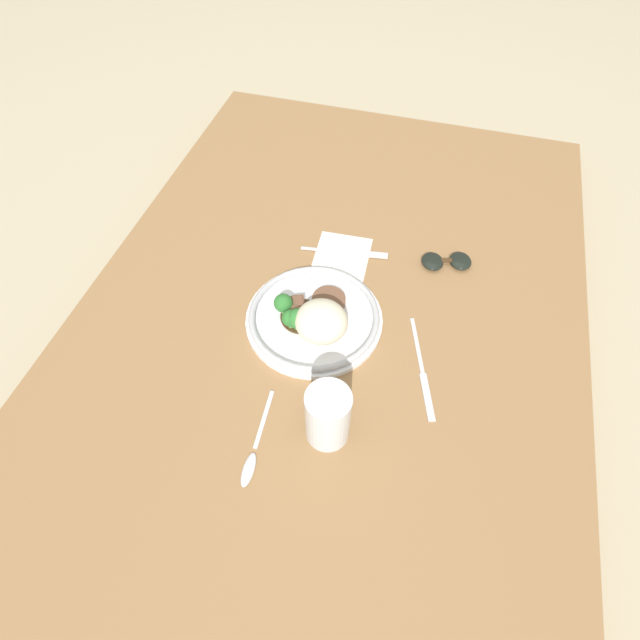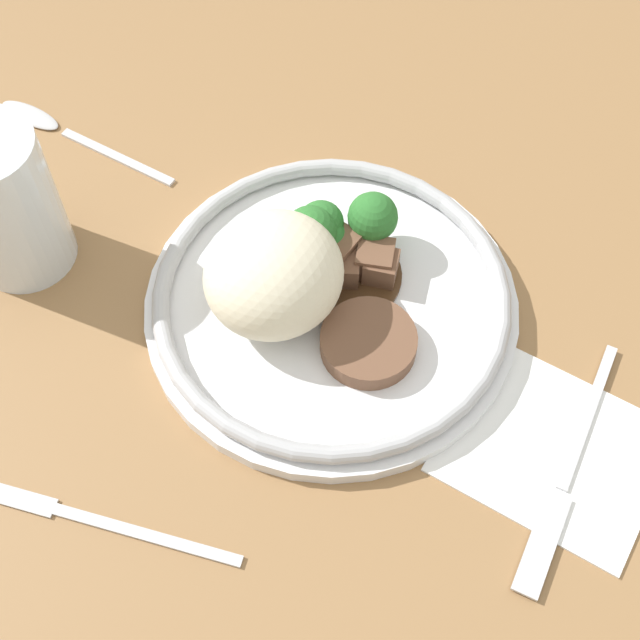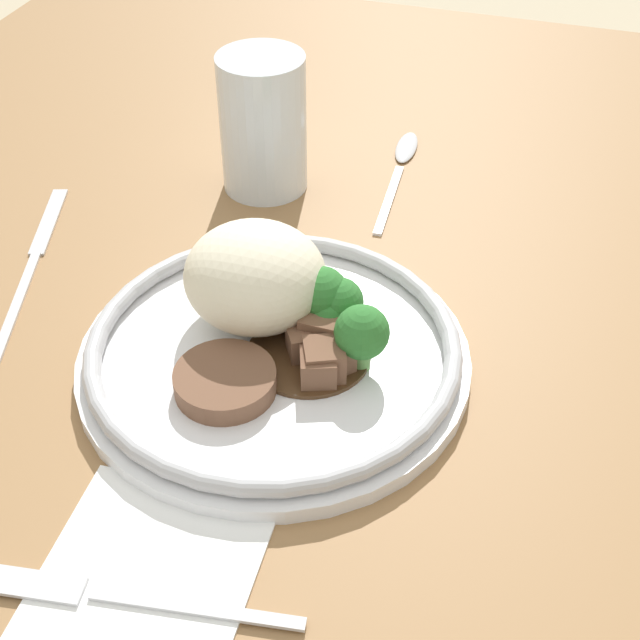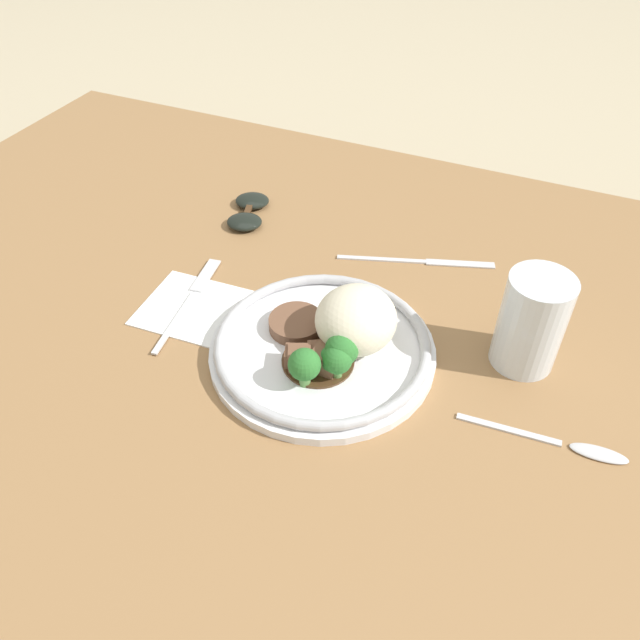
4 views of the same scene
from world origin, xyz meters
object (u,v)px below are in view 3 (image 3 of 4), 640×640
Objects in this scene: plate at (272,331)px; spoon at (402,159)px; fork at (94,594)px; knife at (34,259)px; juice_glass at (263,131)px.

spoon is (0.27, -0.02, -0.02)m from plate.
fork reaches higher than knife.
knife is at bearing 130.66° from spoon.
spoon reaches higher than knife.
knife is at bearing -61.39° from fork.
juice_glass reaches higher than knife.
fork is 0.47m from spoon.
juice_glass is at bearing 21.62° from plate.
knife is 1.21× the size of spoon.
plate is at bearing 171.45° from spoon.
knife is (0.24, 0.18, -0.00)m from fork.
spoon is at bearing -63.89° from knife.
knife is at bearing 140.06° from juice_glass.
juice_glass reaches higher than spoon.
juice_glass reaches higher than plate.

